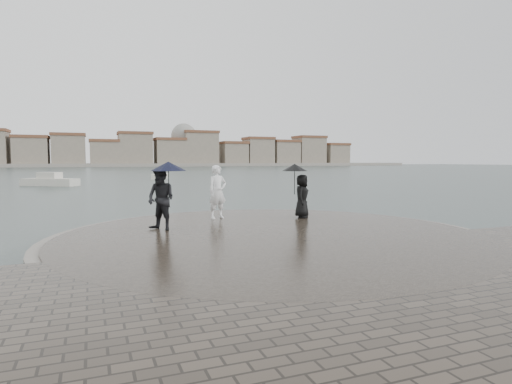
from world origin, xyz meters
name	(u,v)px	position (x,y,z in m)	size (l,w,h in m)	color
ground	(338,277)	(0.00, 0.00, 0.00)	(400.00, 400.00, 0.00)	#2B3835
kerb_ring	(272,240)	(0.00, 3.50, 0.16)	(12.50, 12.50, 0.32)	gray
quay_tip	(272,239)	(0.00, 3.50, 0.18)	(11.90, 11.90, 0.36)	#2D261E
statue	(218,192)	(-0.60, 7.06, 1.31)	(0.69, 0.46, 1.90)	white
visitor_left	(163,192)	(-2.81, 5.24, 1.50)	(1.35, 1.21, 2.04)	black
visitor_right	(300,188)	(2.23, 6.17, 1.43)	(1.14, 1.02, 1.95)	black
far_skyline	(86,151)	(-6.29, 160.71, 5.61)	(260.00, 20.00, 37.00)	gray
boats	(114,179)	(-2.44, 42.97, 0.38)	(16.26, 16.39, 1.50)	beige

